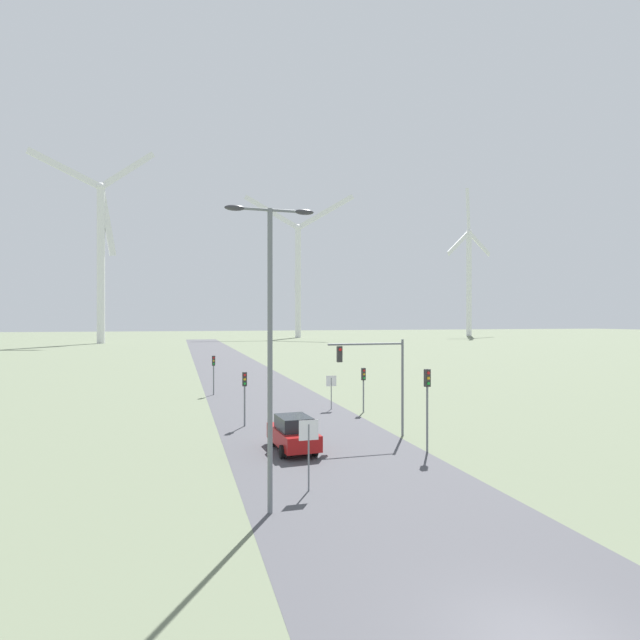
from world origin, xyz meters
TOP-DOWN VIEW (x-y plane):
  - road_surface at (0.00, 48.00)m, footprint 10.00×240.00m
  - streetlamp at (-4.20, 8.60)m, footprint 3.17×0.32m
  - stop_sign_near at (-2.32, 10.44)m, footprint 0.81×0.07m
  - stop_sign_far at (3.87, 27.48)m, footprint 0.81×0.07m
  - traffic_light_post_near_left at (-3.24, 23.23)m, footprint 0.28×0.34m
  - traffic_light_post_near_right at (4.98, 14.34)m, footprint 0.28×0.33m
  - traffic_light_post_mid_left at (-4.26, 37.35)m, footprint 0.28×0.33m
  - traffic_light_post_mid_right at (5.78, 25.61)m, footprint 0.28×0.34m
  - traffic_light_mast_overhead at (3.69, 18.03)m, footprint 4.64×0.35m
  - car_approaching at (-1.57, 16.51)m, footprint 2.09×4.22m
  - wind_turbine_left at (-28.89, 146.24)m, footprint 32.06×13.75m
  - wind_turbine_center at (36.40, 176.09)m, footprint 39.72×15.27m
  - wind_turbine_right at (110.22, 175.85)m, footprint 29.54×14.85m

SIDE VIEW (x-z plane):
  - road_surface at x=0.00m, z-range 0.00..0.01m
  - car_approaching at x=-1.57m, z-range 0.00..1.83m
  - stop_sign_far at x=3.87m, z-range 0.51..3.07m
  - stop_sign_near at x=-2.32m, z-range 0.57..3.39m
  - traffic_light_post_mid_right at x=5.78m, z-range 0.77..4.03m
  - traffic_light_post_near_left at x=-3.24m, z-range 0.81..4.28m
  - traffic_light_post_mid_left at x=-4.26m, z-range 0.83..4.38m
  - traffic_light_post_near_right at x=4.98m, z-range 0.99..5.26m
  - traffic_light_mast_overhead at x=3.69m, z-range 1.24..6.90m
  - streetlamp at x=-4.20m, z-range 1.29..12.07m
  - wind_turbine_center at x=36.40m, z-range -0.57..54.29m
  - wind_turbine_right at x=110.22m, z-range -4.04..58.04m
  - wind_turbine_left at x=-28.89m, z-range -1.24..57.03m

